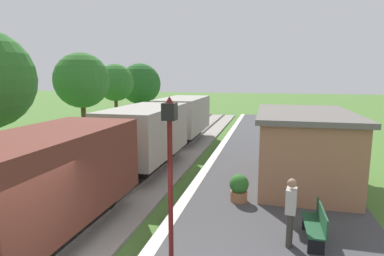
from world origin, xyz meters
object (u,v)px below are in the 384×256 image
object	(u,v)px
freight_train	(145,135)
bench_down_platform	(291,144)
tree_field_left	(115,83)
tree_trackside_far	(82,81)
tree_field_distant	(140,84)
lamp_post_near	(170,150)
potted_planter	(239,187)
station_hut	(303,147)
person_waiting	(291,210)
bench_near_hut	(316,224)

from	to	relation	value
freight_train	bench_down_platform	xyz separation A→B (m)	(6.70, 4.16, -0.96)
bench_down_platform	tree_field_left	xyz separation A→B (m)	(-13.08, 5.54, 3.13)
tree_trackside_far	tree_field_left	world-z (taller)	tree_trackside_far
freight_train	tree_field_distant	size ratio (longest dim) A/B	3.42
lamp_post_near	tree_field_distant	world-z (taller)	tree_field_distant
bench_down_platform	potted_planter	size ratio (longest dim) A/B	1.64
bench_down_platform	potted_planter	world-z (taller)	potted_planter
lamp_post_near	freight_train	bearing A→B (deg)	115.85
station_hut	tree_field_left	distance (m)	16.89
freight_train	person_waiting	size ratio (longest dim) A/B	11.35
potted_planter	bench_down_platform	bearing A→B (deg)	74.06
bench_down_platform	tree_field_left	distance (m)	14.55
person_waiting	tree_field_distant	bearing A→B (deg)	-51.46
lamp_post_near	tree_field_left	world-z (taller)	tree_field_left
potted_planter	lamp_post_near	distance (m)	4.51
bench_down_platform	tree_trackside_far	bearing A→B (deg)	-175.27
tree_field_left	potted_planter	bearing A→B (deg)	-49.71
lamp_post_near	bench_near_hut	bearing A→B (deg)	26.51
freight_train	station_hut	world-z (taller)	station_hut
lamp_post_near	tree_field_distant	bearing A→B (deg)	114.11
freight_train	tree_field_distant	world-z (taller)	tree_field_distant
bench_down_platform	lamp_post_near	xyz separation A→B (m)	(-3.28, -11.23, 2.08)
bench_near_hut	potted_planter	size ratio (longest dim) A/B	1.64
bench_near_hut	potted_planter	world-z (taller)	potted_planter
station_hut	bench_near_hut	size ratio (longest dim) A/B	3.87
bench_near_hut	tree_trackside_far	world-z (taller)	tree_trackside_far
lamp_post_near	tree_field_left	size ratio (longest dim) A/B	0.69
freight_train	station_hut	xyz separation A→B (m)	(6.80, -0.62, -0.02)
station_hut	lamp_post_near	xyz separation A→B (m)	(-3.38, -6.44, 1.15)
freight_train	tree_field_distant	distance (m)	18.48
freight_train	lamp_post_near	distance (m)	7.93
tree_field_left	bench_near_hut	bearing A→B (deg)	-49.15
freight_train	tree_trackside_far	world-z (taller)	tree_trackside_far
bench_near_hut	tree_field_distant	size ratio (longest dim) A/B	0.26
bench_near_hut	lamp_post_near	bearing A→B (deg)	-153.49
freight_train	potted_planter	distance (m)	5.69
potted_planter	tree_trackside_far	bearing A→B (deg)	146.65
freight_train	potted_planter	bearing A→B (deg)	-35.25
station_hut	freight_train	bearing A→B (deg)	174.76
lamp_post_near	tree_trackside_far	xyz separation A→B (m)	(-8.60, 10.25, 1.31)
bench_near_hut	person_waiting	bearing A→B (deg)	-152.36
station_hut	person_waiting	xyz separation A→B (m)	(-0.76, -5.15, -0.47)
bench_near_hut	freight_train	bearing A→B (deg)	140.96
bench_near_hut	tree_field_distant	world-z (taller)	tree_field_distant
person_waiting	tree_field_left	xyz separation A→B (m)	(-12.43, 15.48, 2.67)
freight_train	potted_planter	xyz separation A→B (m)	(4.58, -3.24, -0.95)
bench_near_hut	bench_down_platform	bearing A→B (deg)	90.00
tree_trackside_far	station_hut	bearing A→B (deg)	-17.63
person_waiting	potted_planter	bearing A→B (deg)	-52.04
station_hut	person_waiting	bearing A→B (deg)	-98.35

